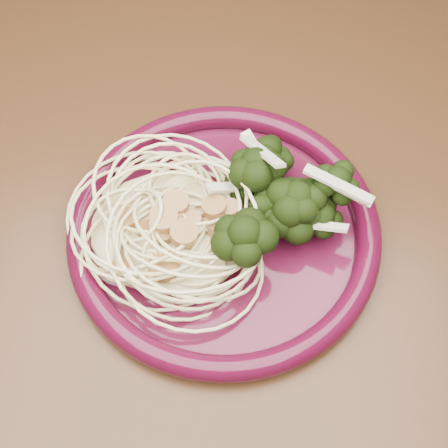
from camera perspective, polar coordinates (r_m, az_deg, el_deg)
dining_table at (r=0.68m, az=2.94°, el=-4.46°), size 1.20×0.80×0.75m
dinner_plate at (r=0.57m, az=0.00°, el=-0.48°), size 0.33×0.33×0.02m
spaghetti_pile at (r=0.56m, az=-4.94°, el=0.00°), size 0.17×0.16×0.03m
scallop_cluster at (r=0.53m, az=-5.24°, el=2.07°), size 0.14×0.14×0.04m
broccoli_pile at (r=0.56m, az=6.10°, el=0.94°), size 0.12×0.17×0.06m
onion_garnish at (r=0.53m, az=6.43°, el=2.86°), size 0.08×0.11×0.05m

